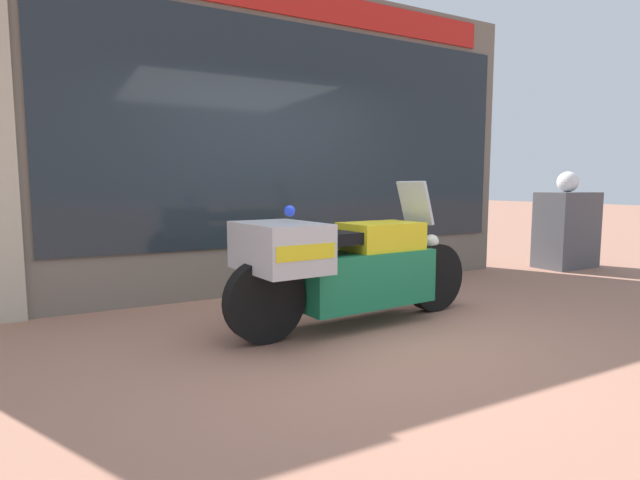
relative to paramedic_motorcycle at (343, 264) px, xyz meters
The scene contains 6 objects.
ground_plane 0.59m from the paramedic_motorcycle, 96.12° to the right, with size 60.00×60.00×0.00m, color #9E6B56.
shop_building 2.22m from the paramedic_motorcycle, 105.68° to the left, with size 6.96×0.55×3.49m.
window_display 1.89m from the paramedic_motorcycle, 76.33° to the left, with size 5.43×0.30×2.10m.
paramedic_motorcycle is the anchor object (origin of this frame).
utility_cabinet 4.74m from the paramedic_motorcycle, 13.89° to the left, with size 0.88×0.54×1.13m, color #4C4C51.
white_helmet 4.89m from the paramedic_motorcycle, 14.53° to the left, with size 0.31×0.31×0.31m, color white.
Camera 1 is at (-2.18, -3.43, 1.23)m, focal length 28.00 mm.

